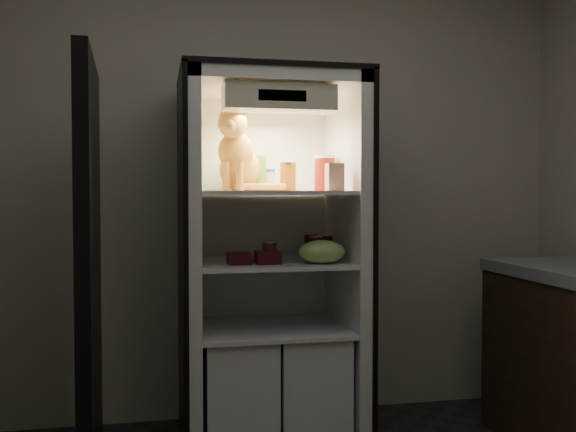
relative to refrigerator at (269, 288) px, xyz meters
name	(u,v)px	position (x,y,z in m)	size (l,w,h in m)	color
room_shell	(349,78)	(0.00, -1.38, 0.83)	(3.60, 3.60, 3.60)	white
refrigerator	(269,288)	(0.00, 0.00, 0.00)	(0.90, 0.72, 1.88)	white
fridge_door	(89,277)	(-0.85, -0.34, 0.12)	(0.09, 0.87, 1.85)	black
tabby_cat	(238,159)	(-0.15, 0.00, 0.66)	(0.36, 0.43, 0.43)	orange
parmesan_shaker	(260,173)	(-0.04, 0.02, 0.59)	(0.07, 0.07, 0.18)	#268C3D
mayo_tub	(267,180)	(0.01, 0.10, 0.56)	(0.08, 0.08, 0.11)	white
salsa_jar	(288,177)	(0.09, -0.03, 0.57)	(0.08, 0.08, 0.14)	maroon
pepper_jar	(325,173)	(0.29, 0.00, 0.59)	(0.11, 0.11, 0.18)	#A21C15
cream_carton	(335,177)	(0.27, -0.27, 0.56)	(0.08, 0.08, 0.13)	white
soda_can_a	(311,246)	(0.22, -0.01, 0.21)	(0.07, 0.07, 0.13)	black
soda_can_b	(326,247)	(0.30, -0.02, 0.21)	(0.07, 0.07, 0.12)	black
soda_can_c	(316,248)	(0.23, -0.08, 0.21)	(0.07, 0.07, 0.12)	black
condiment_jar	(269,251)	(-0.01, -0.05, 0.20)	(0.07, 0.07, 0.10)	brown
grape_bag	(322,252)	(0.22, -0.24, 0.20)	(0.23, 0.16, 0.11)	#86AF51
berry_box_left	(239,258)	(-0.18, -0.19, 0.18)	(0.11, 0.11, 0.06)	#450B12
berry_box_right	(268,257)	(-0.04, -0.19, 0.18)	(0.12, 0.12, 0.06)	#450B12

